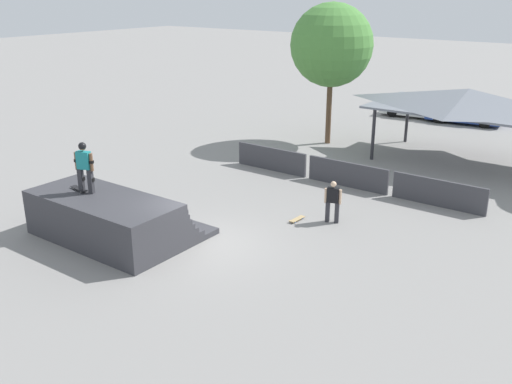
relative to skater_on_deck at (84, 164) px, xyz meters
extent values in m
plane|color=gray|center=(3.56, 1.57, -2.50)|extent=(160.00, 160.00, 0.00)
cube|color=#38383D|center=(0.74, 0.74, -2.40)|extent=(5.29, 3.82, 0.19)
cube|color=#38383D|center=(0.74, 0.38, -2.21)|extent=(5.29, 3.09, 0.19)
cube|color=#38383D|center=(0.74, 0.24, -2.02)|extent=(5.29, 2.82, 0.19)
cube|color=#38383D|center=(0.74, 0.15, -1.83)|extent=(5.29, 2.64, 0.19)
cube|color=#38383D|center=(0.74, 0.09, -1.64)|extent=(5.29, 2.51, 0.19)
cube|color=#38383D|center=(0.74, 0.04, -1.45)|extent=(5.29, 2.41, 0.19)
cube|color=#38383D|center=(0.74, 0.01, -1.26)|extent=(5.29, 2.35, 0.19)
cube|color=#38383D|center=(0.74, -0.01, -1.07)|extent=(5.29, 2.32, 0.19)
cylinder|color=silver|center=(0.74, 1.14, -1.01)|extent=(5.18, 0.07, 0.07)
cube|color=#2D2D33|center=(0.17, 0.06, -0.57)|extent=(0.20, 0.20, 0.82)
cube|color=black|center=(0.16, 0.09, -0.52)|extent=(0.23, 0.19, 0.12)
cube|color=#2D2D33|center=(-0.17, -0.06, -0.57)|extent=(0.20, 0.20, 0.82)
cube|color=black|center=(-0.18, -0.03, -0.52)|extent=(0.23, 0.19, 0.12)
cube|color=teal|center=(0.00, 0.00, 0.13)|extent=(0.49, 0.36, 0.58)
cylinder|color=brown|center=(0.26, 0.09, 0.09)|extent=(0.14, 0.14, 0.58)
cylinder|color=black|center=(0.26, 0.09, 0.10)|extent=(0.21, 0.21, 0.09)
cylinder|color=brown|center=(-0.26, -0.09, 0.09)|extent=(0.14, 0.14, 0.58)
cylinder|color=black|center=(-0.26, -0.09, 0.10)|extent=(0.21, 0.21, 0.09)
sphere|color=brown|center=(0.00, 0.00, 0.57)|extent=(0.23, 0.23, 0.23)
sphere|color=black|center=(0.00, 0.00, 0.60)|extent=(0.25, 0.25, 0.25)
cylinder|color=silver|center=(-0.14, 0.01, -0.95)|extent=(0.06, 0.04, 0.05)
cylinder|color=silver|center=(-0.16, -0.13, -0.95)|extent=(0.06, 0.04, 0.05)
cylinder|color=silver|center=(-0.64, 0.11, -0.95)|extent=(0.06, 0.04, 0.05)
cylinder|color=silver|center=(-0.67, -0.03, -0.95)|extent=(0.06, 0.04, 0.05)
cube|color=black|center=(-0.40, -0.01, -0.92)|extent=(0.86, 0.35, 0.02)
cube|color=black|center=(-0.03, -0.08, -0.90)|extent=(0.14, 0.22, 0.02)
cube|color=#2D2D33|center=(5.82, 5.72, -2.12)|extent=(0.18, 0.18, 0.75)
cube|color=#2D2D33|center=(6.14, 5.82, -2.12)|extent=(0.18, 0.18, 0.75)
cube|color=black|center=(5.98, 5.77, -1.47)|extent=(0.45, 0.32, 0.53)
cylinder|color=beige|center=(5.74, 5.69, -1.52)|extent=(0.13, 0.13, 0.53)
cylinder|color=beige|center=(6.22, 5.85, -1.52)|extent=(0.13, 0.13, 0.53)
sphere|color=beige|center=(5.98, 5.77, -1.07)|extent=(0.21, 0.21, 0.21)
cylinder|color=blue|center=(4.97, 4.94, -2.47)|extent=(0.03, 0.05, 0.05)
cylinder|color=blue|center=(4.83, 4.94, -2.47)|extent=(0.03, 0.05, 0.05)
cylinder|color=blue|center=(4.99, 5.40, -2.47)|extent=(0.03, 0.05, 0.05)
cylinder|color=blue|center=(4.85, 5.41, -2.47)|extent=(0.03, 0.05, 0.05)
cube|color=tan|center=(4.91, 5.17, -2.44)|extent=(0.23, 0.76, 0.02)
cube|color=tan|center=(4.90, 4.83, -2.42)|extent=(0.20, 0.10, 0.02)
cube|color=#3D3D42|center=(0.75, 9.54, -1.97)|extent=(3.62, 0.12, 1.05)
cube|color=#3D3D42|center=(4.61, 9.54, -1.97)|extent=(3.62, 0.12, 1.05)
cube|color=#3D3D42|center=(8.46, 9.54, -1.97)|extent=(3.62, 0.12, 1.05)
cylinder|color=#2D2D33|center=(3.70, 13.82, -1.25)|extent=(0.16, 0.16, 2.50)
cylinder|color=#2D2D33|center=(3.70, 17.98, -1.25)|extent=(0.16, 0.16, 2.50)
cube|color=slate|center=(7.33, 15.90, 0.05)|extent=(8.54, 4.90, 0.10)
pyramid|color=slate|center=(7.33, 15.90, 0.55)|extent=(8.37, 4.80, 0.90)
cylinder|color=brown|center=(0.44, 15.27, -0.70)|extent=(0.28, 0.28, 3.59)
sphere|color=#4C893D|center=(0.44, 15.27, 2.61)|extent=(4.21, 4.21, 4.21)
cube|color=silver|center=(1.85, 24.30, -2.01)|extent=(4.54, 2.00, 0.62)
cube|color=#283342|center=(1.73, 24.29, -1.47)|extent=(2.16, 1.54, 0.46)
cube|color=silver|center=(1.73, 24.29, -1.24)|extent=(2.06, 1.50, 0.04)
cylinder|color=black|center=(3.13, 25.15, -2.18)|extent=(0.65, 0.25, 0.64)
cylinder|color=black|center=(3.26, 23.68, -2.18)|extent=(0.65, 0.25, 0.64)
cylinder|color=black|center=(0.44, 24.92, -2.18)|extent=(0.65, 0.25, 0.64)
cylinder|color=black|center=(0.57, 23.45, -2.18)|extent=(0.65, 0.25, 0.64)
cube|color=navy|center=(4.83, 24.39, -2.01)|extent=(4.55, 2.26, 0.62)
cube|color=#283342|center=(4.71, 24.37, -1.47)|extent=(2.19, 1.71, 0.46)
cube|color=navy|center=(4.71, 24.37, -1.24)|extent=(2.09, 1.66, 0.04)
cylinder|color=black|center=(6.06, 25.34, -2.18)|extent=(0.66, 0.27, 0.64)
cylinder|color=black|center=(6.25, 23.75, -2.18)|extent=(0.66, 0.27, 0.64)
cylinder|color=black|center=(3.41, 25.03, -2.18)|extent=(0.66, 0.27, 0.64)
cylinder|color=black|center=(3.60, 23.43, -2.18)|extent=(0.66, 0.27, 0.64)
camera|label=1|loc=(14.84, -10.90, 5.36)|focal=40.00mm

